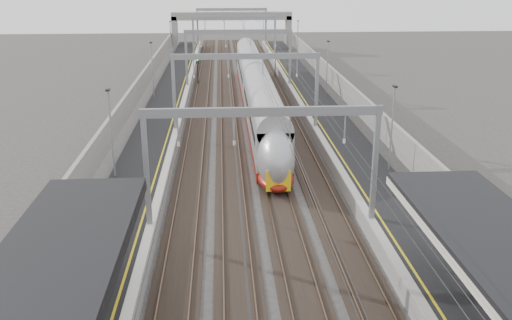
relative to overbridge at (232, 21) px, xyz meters
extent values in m
cube|color=black|center=(-8.00, -55.00, -4.81)|extent=(4.00, 120.00, 1.00)
cube|color=black|center=(8.00, -55.00, -4.81)|extent=(4.00, 120.00, 1.00)
cube|color=black|center=(-4.50, -55.00, -5.27)|extent=(2.40, 140.00, 0.08)
cube|color=brown|center=(-5.22, -55.00, -5.18)|extent=(0.07, 140.00, 0.14)
cube|color=brown|center=(-3.78, -55.00, -5.18)|extent=(0.07, 140.00, 0.14)
cube|color=black|center=(-1.50, -55.00, -5.27)|extent=(2.40, 140.00, 0.08)
cube|color=brown|center=(-2.22, -55.00, -5.18)|extent=(0.07, 140.00, 0.14)
cube|color=brown|center=(-0.78, -55.00, -5.18)|extent=(0.07, 140.00, 0.14)
cube|color=black|center=(1.50, -55.00, -5.27)|extent=(2.40, 140.00, 0.08)
cube|color=brown|center=(0.78, -55.00, -5.18)|extent=(0.07, 140.00, 0.14)
cube|color=brown|center=(2.22, -55.00, -5.18)|extent=(0.07, 140.00, 0.14)
cube|color=black|center=(4.50, -55.00, -5.27)|extent=(2.40, 140.00, 0.08)
cube|color=brown|center=(3.78, -55.00, -5.18)|extent=(0.07, 140.00, 0.14)
cube|color=brown|center=(5.22, -55.00, -5.18)|extent=(0.07, 140.00, 0.14)
cube|color=gray|center=(-6.30, -78.00, -1.01)|extent=(0.28, 0.28, 6.60)
cube|color=gray|center=(6.30, -78.00, -1.01)|extent=(0.28, 0.28, 6.60)
cube|color=gray|center=(0.00, -78.00, 2.04)|extent=(13.00, 0.25, 0.50)
cube|color=gray|center=(-6.30, -58.00, -1.01)|extent=(0.28, 0.28, 6.60)
cube|color=gray|center=(6.30, -58.00, -1.01)|extent=(0.28, 0.28, 6.60)
cube|color=gray|center=(0.00, -58.00, 2.04)|extent=(13.00, 0.25, 0.50)
cube|color=gray|center=(-6.30, -38.00, -1.01)|extent=(0.28, 0.28, 6.60)
cube|color=gray|center=(6.30, -38.00, -1.01)|extent=(0.28, 0.28, 6.60)
cube|color=gray|center=(0.00, -38.00, 2.04)|extent=(13.00, 0.25, 0.50)
cube|color=gray|center=(-6.30, -18.00, -1.01)|extent=(0.28, 0.28, 6.60)
cube|color=gray|center=(6.30, -18.00, -1.01)|extent=(0.28, 0.28, 6.60)
cube|color=gray|center=(0.00, -18.00, 2.04)|extent=(13.00, 0.25, 0.50)
cube|color=gray|center=(-6.30, 0.00, -1.01)|extent=(0.28, 0.28, 6.60)
cube|color=gray|center=(6.30, 0.00, -1.01)|extent=(0.28, 0.28, 6.60)
cube|color=gray|center=(0.00, 0.00, 2.04)|extent=(13.00, 0.25, 0.50)
cylinder|color=#262628|center=(-4.50, -50.00, 0.19)|extent=(0.03, 140.00, 0.03)
cylinder|color=#262628|center=(-1.50, -50.00, 0.19)|extent=(0.03, 140.00, 0.03)
cylinder|color=#262628|center=(1.50, -50.00, 0.19)|extent=(0.03, 140.00, 0.03)
cylinder|color=#262628|center=(4.50, -50.00, 0.19)|extent=(0.03, 140.00, 0.03)
cylinder|color=black|center=(-9.70, -86.00, -2.31)|extent=(0.20, 0.20, 4.00)
cylinder|color=black|center=(9.70, -86.00, -2.31)|extent=(0.20, 0.20, 4.00)
cube|color=gray|center=(0.00, 0.00, 0.89)|extent=(22.00, 2.20, 1.40)
cube|color=gray|center=(-10.50, 0.00, -2.21)|extent=(1.00, 2.20, 6.20)
cube|color=gray|center=(10.50, 0.00, -2.21)|extent=(1.00, 2.20, 6.20)
cube|color=gray|center=(-11.20, -55.00, -3.71)|extent=(0.30, 120.00, 3.20)
cube|color=gray|center=(11.20, -55.00, -3.71)|extent=(0.30, 120.00, 3.20)
cube|color=maroon|center=(1.50, -59.03, -4.72)|extent=(2.61, 22.26, 0.77)
cube|color=#98999D|center=(1.50, -59.03, -2.88)|extent=(2.61, 22.26, 2.90)
cube|color=black|center=(1.50, -66.82, -5.04)|extent=(1.94, 2.32, 0.48)
cube|color=maroon|center=(1.50, -36.39, -4.72)|extent=(2.61, 22.26, 0.77)
cube|color=#98999D|center=(1.50, -36.39, -2.88)|extent=(2.61, 22.26, 2.90)
cube|color=black|center=(1.50, -44.18, -5.04)|extent=(1.94, 2.32, 0.48)
ellipsoid|color=#98999D|center=(1.50, -70.35, -3.17)|extent=(2.61, 5.03, 4.06)
cube|color=yellow|center=(1.50, -72.44, -4.05)|extent=(1.65, 0.12, 1.45)
cube|color=black|center=(1.50, -72.00, -2.59)|extent=(1.55, 0.56, 0.91)
cube|color=black|center=(9.13, -88.82, -3.84)|extent=(1.06, 1.91, 0.06)
cylinder|color=black|center=(9.37, -88.13, -4.09)|extent=(0.06, 0.06, 0.43)
cylinder|color=black|center=(-5.20, -32.82, -3.81)|extent=(0.12, 0.12, 3.00)
cube|color=black|center=(-5.20, -32.82, -2.21)|extent=(0.32, 0.22, 0.75)
sphere|color=#0CE526|center=(-5.20, -32.95, -2.06)|extent=(0.16, 0.16, 0.16)
cylinder|color=black|center=(3.20, -28.30, -3.81)|extent=(0.12, 0.12, 3.00)
cube|color=black|center=(3.20, -28.30, -2.21)|extent=(0.32, 0.22, 0.75)
sphere|color=red|center=(3.20, -28.43, -2.06)|extent=(0.16, 0.16, 0.16)
cylinder|color=black|center=(5.40, -28.44, -3.81)|extent=(0.12, 0.12, 3.00)
cube|color=black|center=(5.40, -28.44, -2.21)|extent=(0.32, 0.22, 0.75)
sphere|color=red|center=(5.40, -28.57, -2.06)|extent=(0.16, 0.16, 0.16)
camera|label=1|loc=(-2.14, -107.43, 9.32)|focal=40.00mm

